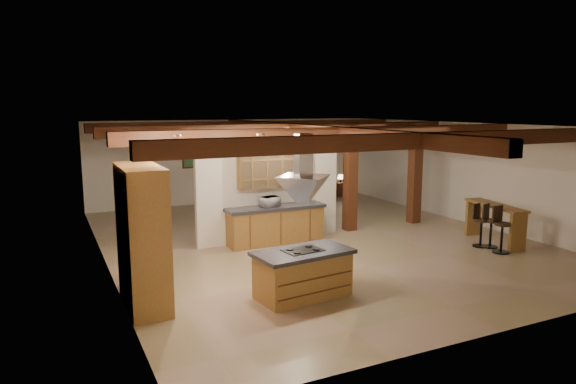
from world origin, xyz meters
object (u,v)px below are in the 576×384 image
object	(u,v)px
sofa	(300,191)
bar_counter	(495,217)
kitchen_island	(303,273)
dining_table	(255,211)

from	to	relation	value
sofa	bar_counter	xyz separation A→B (m)	(1.59, -7.49, 0.36)
kitchen_island	dining_table	distance (m)	6.18
dining_table	sofa	xyz separation A→B (m)	(2.83, 2.67, -0.00)
dining_table	sofa	bearing A→B (deg)	67.07
kitchen_island	dining_table	bearing A→B (deg)	75.81
bar_counter	sofa	bearing A→B (deg)	101.96
sofa	kitchen_island	bearing A→B (deg)	50.70
kitchen_island	dining_table	world-z (taller)	kitchen_island
kitchen_island	bar_counter	size ratio (longest dim) A/B	0.95
sofa	bar_counter	bearing A→B (deg)	89.30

